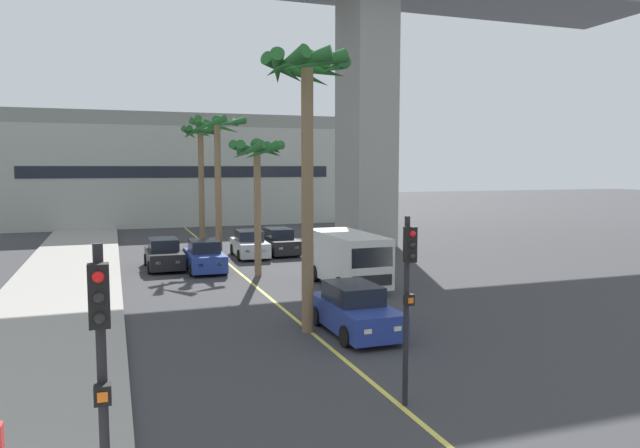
{
  "coord_description": "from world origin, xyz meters",
  "views": [
    {
      "loc": [
        -5.84,
        -2.71,
        5.25
      ],
      "look_at": [
        0.0,
        14.0,
        3.55
      ],
      "focal_mm": 33.35,
      "sensor_mm": 36.0,
      "label": 1
    }
  ],
  "objects_px": {
    "car_queue_fifth": "(164,255)",
    "palm_tree_farthest_median": "(307,102)",
    "car_queue_second": "(279,242)",
    "traffic_light_left_sidewalk_corner": "(102,368)",
    "delivery_van": "(348,258)",
    "palm_tree_far_median": "(257,162)",
    "car_queue_third": "(205,257)",
    "car_queue_front": "(354,311)",
    "car_queue_fourth": "(250,245)",
    "traffic_light_median_near": "(408,285)",
    "palm_tree_mid_median": "(201,149)",
    "palm_tree_near_median": "(217,144)"
  },
  "relations": [
    {
      "from": "car_queue_front",
      "to": "traffic_light_median_near",
      "type": "relative_size",
      "value": 0.98
    },
    {
      "from": "car_queue_fourth",
      "to": "car_queue_fifth",
      "type": "distance_m",
      "value": 5.63
    },
    {
      "from": "car_queue_third",
      "to": "traffic_light_median_near",
      "type": "xyz_separation_m",
      "value": [
        1.66,
        -18.71,
        1.99
      ]
    },
    {
      "from": "car_queue_second",
      "to": "delivery_van",
      "type": "bearing_deg",
      "value": -88.58
    },
    {
      "from": "traffic_light_left_sidewalk_corner",
      "to": "traffic_light_median_near",
      "type": "bearing_deg",
      "value": 32.6
    },
    {
      "from": "car_queue_second",
      "to": "palm_tree_far_median",
      "type": "relative_size",
      "value": 0.62
    },
    {
      "from": "car_queue_second",
      "to": "palm_tree_near_median",
      "type": "distance_m",
      "value": 6.89
    },
    {
      "from": "car_queue_front",
      "to": "palm_tree_far_median",
      "type": "relative_size",
      "value": 0.62
    },
    {
      "from": "traffic_light_left_sidewalk_corner",
      "to": "traffic_light_median_near",
      "type": "height_order",
      "value": "traffic_light_left_sidewalk_corner"
    },
    {
      "from": "traffic_light_median_near",
      "to": "palm_tree_near_median",
      "type": "distance_m",
      "value": 24.07
    },
    {
      "from": "car_queue_fifth",
      "to": "traffic_light_median_near",
      "type": "relative_size",
      "value": 0.98
    },
    {
      "from": "car_queue_second",
      "to": "palm_tree_mid_median",
      "type": "bearing_deg",
      "value": 109.01
    },
    {
      "from": "car_queue_fourth",
      "to": "car_queue_fifth",
      "type": "xyz_separation_m",
      "value": [
        -5.06,
        -2.46,
        0.0
      ]
    },
    {
      "from": "palm_tree_far_median",
      "to": "palm_tree_mid_median",
      "type": "bearing_deg",
      "value": 91.3
    },
    {
      "from": "palm_tree_near_median",
      "to": "palm_tree_far_median",
      "type": "height_order",
      "value": "palm_tree_near_median"
    },
    {
      "from": "car_queue_fourth",
      "to": "palm_tree_far_median",
      "type": "height_order",
      "value": "palm_tree_far_median"
    },
    {
      "from": "car_queue_fourth",
      "to": "palm_tree_mid_median",
      "type": "xyz_separation_m",
      "value": [
        -1.32,
        10.0,
        5.86
      ]
    },
    {
      "from": "car_queue_fifth",
      "to": "palm_tree_farthest_median",
      "type": "distance_m",
      "value": 15.57
    },
    {
      "from": "car_queue_fourth",
      "to": "delivery_van",
      "type": "bearing_deg",
      "value": -77.57
    },
    {
      "from": "car_queue_front",
      "to": "palm_tree_near_median",
      "type": "height_order",
      "value": "palm_tree_near_median"
    },
    {
      "from": "palm_tree_near_median",
      "to": "palm_tree_farthest_median",
      "type": "height_order",
      "value": "palm_tree_farthest_median"
    },
    {
      "from": "car_queue_fifth",
      "to": "palm_tree_far_median",
      "type": "xyz_separation_m",
      "value": [
        4.11,
        -3.67,
        4.77
      ]
    },
    {
      "from": "traffic_light_left_sidewalk_corner",
      "to": "palm_tree_near_median",
      "type": "height_order",
      "value": "palm_tree_near_median"
    },
    {
      "from": "car_queue_front",
      "to": "car_queue_third",
      "type": "bearing_deg",
      "value": 102.28
    },
    {
      "from": "palm_tree_far_median",
      "to": "traffic_light_left_sidewalk_corner",
      "type": "bearing_deg",
      "value": -108.2
    },
    {
      "from": "delivery_van",
      "to": "car_queue_front",
      "type": "bearing_deg",
      "value": -110.32
    },
    {
      "from": "car_queue_fifth",
      "to": "palm_tree_farthest_median",
      "type": "relative_size",
      "value": 0.46
    },
    {
      "from": "car_queue_third",
      "to": "traffic_light_median_near",
      "type": "relative_size",
      "value": 0.98
    },
    {
      "from": "palm_tree_far_median",
      "to": "traffic_light_median_near",
      "type": "bearing_deg",
      "value": -91.95
    },
    {
      "from": "car_queue_second",
      "to": "car_queue_third",
      "type": "distance_m",
      "value": 6.77
    },
    {
      "from": "car_queue_third",
      "to": "car_queue_fifth",
      "type": "bearing_deg",
      "value": 143.08
    },
    {
      "from": "car_queue_fourth",
      "to": "traffic_light_median_near",
      "type": "bearing_deg",
      "value": -93.83
    },
    {
      "from": "car_queue_third",
      "to": "palm_tree_far_median",
      "type": "bearing_deg",
      "value": -45.38
    },
    {
      "from": "car_queue_second",
      "to": "palm_tree_near_median",
      "type": "height_order",
      "value": "palm_tree_near_median"
    },
    {
      "from": "car_queue_front",
      "to": "traffic_light_median_near",
      "type": "xyz_separation_m",
      "value": [
        -1.15,
        -5.78,
        1.99
      ]
    },
    {
      "from": "traffic_light_left_sidewalk_corner",
      "to": "car_queue_fourth",
      "type": "bearing_deg",
      "value": 73.9
    },
    {
      "from": "palm_tree_near_median",
      "to": "palm_tree_mid_median",
      "type": "height_order",
      "value": "palm_tree_mid_median"
    },
    {
      "from": "palm_tree_mid_median",
      "to": "traffic_light_left_sidewalk_corner",
      "type": "bearing_deg",
      "value": -99.85
    },
    {
      "from": "delivery_van",
      "to": "palm_tree_far_median",
      "type": "height_order",
      "value": "palm_tree_far_median"
    },
    {
      "from": "car_queue_fourth",
      "to": "traffic_light_left_sidewalk_corner",
      "type": "bearing_deg",
      "value": -106.1
    },
    {
      "from": "palm_tree_mid_median",
      "to": "palm_tree_far_median",
      "type": "relative_size",
      "value": 1.26
    },
    {
      "from": "car_queue_front",
      "to": "car_queue_fourth",
      "type": "relative_size",
      "value": 0.99
    },
    {
      "from": "palm_tree_near_median",
      "to": "palm_tree_far_median",
      "type": "relative_size",
      "value": 1.25
    },
    {
      "from": "delivery_van",
      "to": "palm_tree_far_median",
      "type": "xyz_separation_m",
      "value": [
        -3.14,
        3.8,
        4.2
      ]
    },
    {
      "from": "car_queue_second",
      "to": "palm_tree_near_median",
      "type": "relative_size",
      "value": 0.5
    },
    {
      "from": "traffic_light_median_near",
      "to": "car_queue_fifth",
      "type": "bearing_deg",
      "value": 99.99
    },
    {
      "from": "palm_tree_near_median",
      "to": "car_queue_fourth",
      "type": "bearing_deg",
      "value": -36.3
    },
    {
      "from": "car_queue_fourth",
      "to": "traffic_light_median_near",
      "type": "xyz_separation_m",
      "value": [
        -1.51,
        -22.59,
        1.99
      ]
    },
    {
      "from": "car_queue_fourth",
      "to": "palm_tree_far_median",
      "type": "bearing_deg",
      "value": -98.82
    },
    {
      "from": "car_queue_second",
      "to": "traffic_light_left_sidewalk_corner",
      "type": "bearing_deg",
      "value": -109.48
    }
  ]
}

